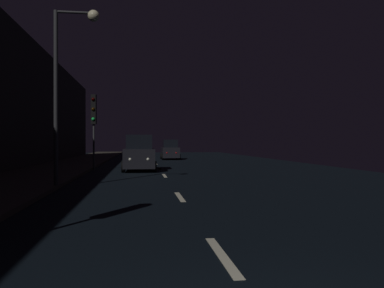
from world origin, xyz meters
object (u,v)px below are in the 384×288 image
at_px(car_distant_taillights, 170,150).
at_px(car_approaching_headlights, 139,154).
at_px(streetlamp_overhead, 69,69).
at_px(traffic_light_far_left, 94,115).

bearing_deg(car_distant_taillights, car_approaching_headlights, 168.84).
relative_size(streetlamp_overhead, car_approaching_headlights, 1.54).
height_order(streetlamp_overhead, car_distant_taillights, streetlamp_overhead).
bearing_deg(car_approaching_headlights, traffic_light_far_left, -107.64).
xyz_separation_m(traffic_light_far_left, car_approaching_headlights, (2.90, -0.92, -2.49)).
height_order(streetlamp_overhead, car_approaching_headlights, streetlamp_overhead).
relative_size(traffic_light_far_left, streetlamp_overhead, 0.71).
distance_m(car_approaching_headlights, car_distant_taillights, 16.20).
distance_m(streetlamp_overhead, car_approaching_headlights, 10.47).
bearing_deg(car_approaching_headlights, streetlamp_overhead, -15.43).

